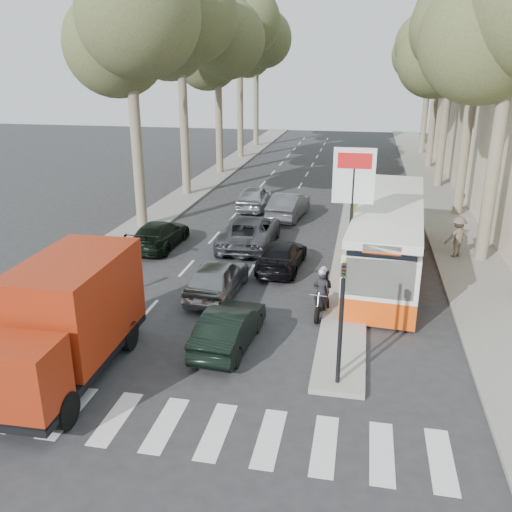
{
  "coord_description": "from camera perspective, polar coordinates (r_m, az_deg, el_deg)",
  "views": [
    {
      "loc": [
        3.57,
        -14.5,
        8.34
      ],
      "look_at": [
        -0.16,
        4.21,
        1.6
      ],
      "focal_mm": 38.0,
      "sensor_mm": 36.0,
      "label": 1
    }
  ],
  "objects": [
    {
      "name": "ground",
      "position": [
        17.1,
        -2.26,
        -9.74
      ],
      "size": [
        120.0,
        120.0,
        0.0
      ],
      "primitive_type": "plane",
      "color": "#28282B",
      "rests_on": "ground"
    },
    {
      "name": "tree_l_c",
      "position": [
        44.13,
        -3.89,
        21.63
      ],
      "size": [
        7.4,
        7.2,
        13.71
      ],
      "color": "#6B604C",
      "rests_on": "ground"
    },
    {
      "name": "tree_l_d",
      "position": [
        52.0,
        -1.58,
        23.23
      ],
      "size": [
        7.4,
        7.2,
        15.66
      ],
      "color": "#6B604C",
      "rests_on": "ground"
    },
    {
      "name": "median_left",
      "position": [
        44.82,
        -3.92,
        8.77
      ],
      "size": [
        2.4,
        64.0,
        0.12
      ],
      "primitive_type": "cube",
      "color": "gray",
      "rests_on": "ground"
    },
    {
      "name": "city_bus",
      "position": [
        23.45,
        13.81,
        2.21
      ],
      "size": [
        3.5,
        11.78,
        3.06
      ],
      "rotation": [
        0.0,
        0.0,
        -0.08
      ],
      "color": "#F74E0D",
      "rests_on": "ground"
    },
    {
      "name": "queue_car_c",
      "position": [
        33.18,
        -0.22,
        6.2
      ],
      "size": [
        1.79,
        4.31,
        1.46
      ],
      "primitive_type": "imported",
      "rotation": [
        0.0,
        0.0,
        3.16
      ],
      "color": "#ABADB4",
      "rests_on": "ground"
    },
    {
      "name": "tree_r_c",
      "position": [
        41.0,
        20.23,
        20.25
      ],
      "size": [
        7.4,
        7.2,
        13.32
      ],
      "color": "#6B604C",
      "rests_on": "ground"
    },
    {
      "name": "traffic_light_island",
      "position": [
        14.26,
        9.03,
        -5.04
      ],
      "size": [
        0.16,
        0.41,
        3.6
      ],
      "color": "black",
      "rests_on": "ground"
    },
    {
      "name": "dark_hatchback",
      "position": [
        16.99,
        -2.83,
        -7.5
      ],
      "size": [
        1.66,
        4.0,
        1.29
      ],
      "primitive_type": "imported",
      "rotation": [
        0.0,
        0.0,
        3.07
      ],
      "color": "black",
      "rests_on": "ground"
    },
    {
      "name": "traffic_island",
      "position": [
        26.81,
        10.05,
        1.21
      ],
      "size": [
        1.5,
        26.0,
        0.16
      ],
      "primitive_type": "cube",
      "color": "gray",
      "rests_on": "ground"
    },
    {
      "name": "queue_car_e",
      "position": [
        26.46,
        -10.12,
        2.25
      ],
      "size": [
        1.89,
        4.5,
        1.3
      ],
      "primitive_type": "imported",
      "rotation": [
        0.0,
        0.0,
        3.13
      ],
      "color": "black",
      "rests_on": "ground"
    },
    {
      "name": "tree_r_d",
      "position": [
        49.0,
        19.18,
        21.68
      ],
      "size": [
        7.4,
        7.2,
        14.88
      ],
      "color": "#6B604C",
      "rests_on": "ground"
    },
    {
      "name": "sidewalk_right",
      "position": [
        40.67,
        18.27,
        6.74
      ],
      "size": [
        3.2,
        70.0,
        0.12
      ],
      "primitive_type": "cube",
      "color": "gray",
      "rests_on": "ground"
    },
    {
      "name": "queue_car_a",
      "position": [
        26.15,
        -0.66,
        2.6
      ],
      "size": [
        2.67,
        5.51,
        1.51
      ],
      "primitive_type": "imported",
      "rotation": [
        0.0,
        0.0,
        3.17
      ],
      "color": "#44454B",
      "rests_on": "ground"
    },
    {
      "name": "tree_l_b",
      "position": [
        36.59,
        -7.79,
        23.59
      ],
      "size": [
        7.4,
        7.2,
        14.88
      ],
      "color": "#6B604C",
      "rests_on": "ground"
    },
    {
      "name": "tree_l_a",
      "position": [
        29.04,
        -13.01,
        23.04
      ],
      "size": [
        7.4,
        7.2,
        14.1
      ],
      "color": "#6B604C",
      "rests_on": "ground"
    },
    {
      "name": "queue_car_d",
      "position": [
        31.2,
        3.46,
        5.32
      ],
      "size": [
        2.08,
        4.62,
        1.47
      ],
      "primitive_type": "imported",
      "rotation": [
        0.0,
        0.0,
        3.02
      ],
      "color": "#4E5056",
      "rests_on": "ground"
    },
    {
      "name": "tree_l_e",
      "position": [
        59.78,
        0.15,
        21.75
      ],
      "size": [
        7.4,
        7.2,
        14.49
      ],
      "color": "#6B604C",
      "rests_on": "ground"
    },
    {
      "name": "silver_hatchback",
      "position": [
        20.67,
        -4.09,
        -2.24
      ],
      "size": [
        1.84,
        4.25,
        1.43
      ],
      "primitive_type": "imported",
      "rotation": [
        0.0,
        0.0,
        3.1
      ],
      "color": "gray",
      "rests_on": "ground"
    },
    {
      "name": "tree_r_b",
      "position": [
        33.24,
        23.01,
        23.38
      ],
      "size": [
        7.4,
        7.2,
        15.27
      ],
      "color": "#6B604C",
      "rests_on": "ground"
    },
    {
      "name": "queue_car_b",
      "position": [
        23.3,
        2.72,
        0.06
      ],
      "size": [
        1.91,
        4.27,
        1.22
      ],
      "primitive_type": "imported",
      "rotation": [
        0.0,
        0.0,
        3.09
      ],
      "color": "black",
      "rests_on": "ground"
    },
    {
      "name": "motorcycle",
      "position": [
        19.29,
        6.97,
        -3.74
      ],
      "size": [
        0.76,
        2.03,
        1.73
      ],
      "rotation": [
        0.0,
        0.0,
        -0.09
      ],
      "color": "black",
      "rests_on": "ground"
    },
    {
      "name": "billboard",
      "position": [
        20.04,
        10.11,
        5.78
      ],
      "size": [
        1.5,
        12.1,
        5.6
      ],
      "color": "yellow",
      "rests_on": "ground"
    },
    {
      "name": "tree_r_e",
      "position": [
        56.93,
        18.18,
        20.63
      ],
      "size": [
        7.4,
        7.2,
        14.1
      ],
      "color": "#6B604C",
      "rests_on": "ground"
    },
    {
      "name": "pedestrian_far",
      "position": [
        25.97,
        20.44,
        1.91
      ],
      "size": [
        1.32,
        1.02,
        1.87
      ],
      "primitive_type": "imported",
      "rotation": [
        0.0,
        0.0,
        3.6
      ],
      "color": "brown",
      "rests_on": "sidewalk_right"
    },
    {
      "name": "red_truck",
      "position": [
        15.91,
        -19.34,
        -6.26
      ],
      "size": [
        2.49,
        6.21,
        3.28
      ],
      "rotation": [
        0.0,
        0.0,
        0.02
      ],
      "color": "black",
      "rests_on": "ground"
    }
  ]
}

